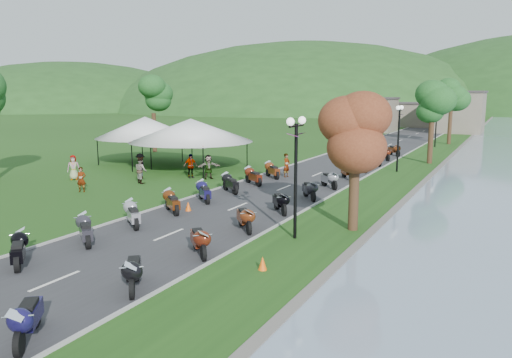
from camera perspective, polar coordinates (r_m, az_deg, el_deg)
The scene contains 11 objects.
road at distance 42.99m, azimuth 9.80°, elevation 1.67°, with size 7.00×120.00×0.02m, color #323235.
hills_backdrop at distance 201.09m, azimuth 23.96°, elevation 7.30°, with size 360.00×120.00×76.00m, color #285621, non-canonical shape.
far_building at distance 86.93m, azimuth 17.72°, elevation 7.07°, with size 18.00×16.00×5.00m, color #766C5B.
moto_row_left at distance 21.30m, azimuth -19.07°, elevation -5.59°, with size 2.60×37.66×1.10m, color #331411, non-canonical shape.
moto_row_right at distance 28.65m, azimuth 6.00°, elevation -1.21°, with size 2.60×47.17×1.10m, color #331411, non-canonical shape.
vendor_tent_main at distance 39.87m, azimuth -7.41°, elevation 3.98°, with size 6.52×6.52×4.00m, color silver, non-canonical shape.
vendor_tent_side at distance 43.94m, azimuth -12.49°, elevation 4.37°, with size 5.63×5.63×4.00m, color silver, non-canonical shape.
tree_lakeside at distance 21.99m, azimuth 11.28°, elevation 3.23°, with size 2.56×2.56×7.12m, color #246324, non-canonical shape.
pedestrian_a at distance 32.45m, azimuth -19.26°, elevation -1.40°, with size 0.56×0.41×1.55m, color slate.
pedestrian_b at distance 34.42m, azimuth -12.96°, elevation -0.47°, with size 0.86×0.47×1.76m, color slate.
pedestrian_c at distance 36.20m, azimuth -13.02°, elevation 0.02°, with size 1.17×0.48×1.81m, color slate.
Camera 1 is at (12.81, -0.59, 6.02)m, focal length 35.00 mm.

